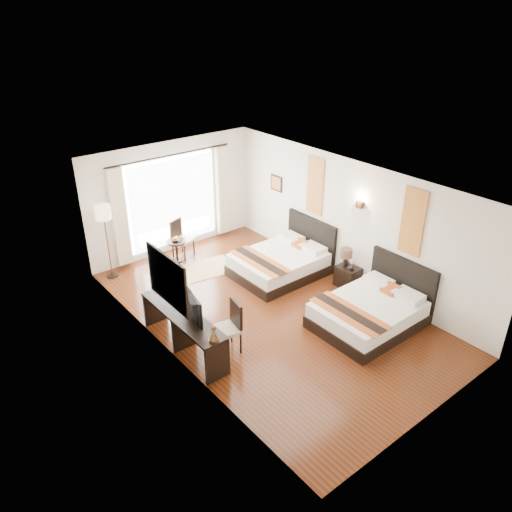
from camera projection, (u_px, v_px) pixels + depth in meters
floor at (269, 312)px, 10.30m from camera, size 4.50×7.50×0.01m
ceiling at (271, 183)px, 9.01m from camera, size 4.50×7.50×0.02m
wall_headboard at (348, 222)px, 10.90m from camera, size 0.01×7.50×2.80m
wall_desk at (168, 289)px, 8.41m from camera, size 0.01×7.50×2.80m
wall_window at (172, 197)px, 12.25m from camera, size 4.50×0.01×2.80m
wall_entry at (440, 344)px, 7.05m from camera, size 4.50×0.01×2.80m
window_glass at (172, 201)px, 12.28m from camera, size 2.40×0.02×2.20m
sheer_curtain at (174, 202)px, 12.24m from camera, size 2.30×0.02×2.10m
drape_left at (119, 218)px, 11.42m from camera, size 0.35×0.14×2.35m
drape_right at (223, 191)px, 13.03m from camera, size 0.35×0.14×2.35m
art_panel_near at (413, 222)px, 9.53m from camera, size 0.03×0.50×1.35m
art_panel_far at (315, 186)px, 11.37m from camera, size 0.03×0.50×1.35m
wall_sconce at (360, 205)px, 10.41m from camera, size 0.10×0.14×0.14m
mirror_frame at (167, 279)px, 8.38m from camera, size 0.04×1.25×0.95m
mirror_glass at (169, 279)px, 8.40m from camera, size 0.01×1.12×0.82m
bed_near at (371, 311)px, 9.77m from camera, size 2.06×1.60×1.16m
bed_far at (282, 262)px, 11.59m from camera, size 2.07×1.61×1.16m
nightstand at (348, 277)px, 11.10m from camera, size 0.41×0.50×0.48m
table_lamp at (346, 254)px, 10.89m from camera, size 0.26×0.26×0.41m
vase at (352, 266)px, 10.85m from camera, size 0.15×0.15×0.14m
console_desk at (184, 331)px, 9.05m from camera, size 0.50×2.20×0.76m
television at (187, 306)px, 8.65m from camera, size 0.31×0.89×0.51m
bronze_figurine at (214, 334)px, 8.12m from camera, size 0.20×0.20×0.25m
desk_chair at (227, 336)px, 9.04m from camera, size 0.54×0.54×0.99m
floor_lamp at (104, 217)px, 10.92m from camera, size 0.35×0.35×1.76m
side_table at (177, 251)px, 12.16m from camera, size 0.47×0.47×0.54m
fruit_bowl at (176, 240)px, 12.03m from camera, size 0.27×0.27×0.05m
window_chair at (183, 245)px, 12.41m from camera, size 0.56×0.56×0.94m
jute_rug at (207, 269)px, 11.91m from camera, size 1.45×1.08×0.01m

